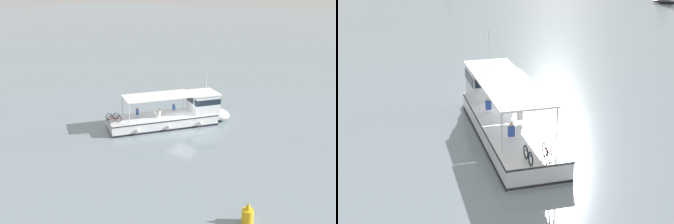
# 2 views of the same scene
# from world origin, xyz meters

# --- Properties ---
(ground_plane) EXTENTS (400.00, 400.00, 0.00)m
(ground_plane) POSITION_xyz_m (0.00, 0.00, 0.00)
(ground_plane) COLOR gray
(ferry_main) EXTENTS (12.00, 10.13, 5.32)m
(ferry_main) POSITION_xyz_m (-0.51, -1.04, 1.02)
(ferry_main) COLOR silver
(ferry_main) RESTS_ON ground
(sailboat_mid_channel) EXTENTS (4.99, 2.41, 5.40)m
(sailboat_mid_channel) POSITION_xyz_m (-11.42, 57.84, 0.54)
(sailboat_mid_channel) COLOR #232328
(sailboat_mid_channel) RESTS_ON ground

